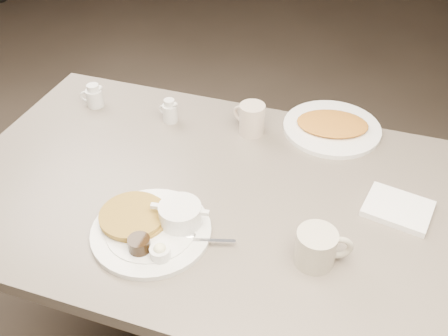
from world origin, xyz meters
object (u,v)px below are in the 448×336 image
(main_plate, at_px, (154,225))
(coffee_mug_far, at_px, (251,119))
(creamer_right, at_px, (170,111))
(coffee_mug_near, at_px, (317,247))
(diner_table, at_px, (222,234))
(hash_plate, at_px, (332,127))
(creamer_left, at_px, (94,96))

(main_plate, xyz_separation_m, coffee_mug_far, (0.11, 0.49, 0.03))
(main_plate, distance_m, creamer_right, 0.49)
(coffee_mug_near, bearing_deg, diner_table, 151.39)
(diner_table, bearing_deg, creamer_right, 134.55)
(diner_table, xyz_separation_m, hash_plate, (0.24, 0.39, 0.18))
(coffee_mug_far, bearing_deg, coffee_mug_near, -57.38)
(diner_table, height_order, creamer_left, creamer_left)
(main_plate, relative_size, creamer_right, 4.79)
(coffee_mug_far, height_order, creamer_right, coffee_mug_far)
(coffee_mug_far, xyz_separation_m, creamer_left, (-0.54, -0.02, -0.01))
(diner_table, relative_size, main_plate, 3.91)
(coffee_mug_far, distance_m, creamer_right, 0.27)
(creamer_right, bearing_deg, main_plate, -71.36)
(coffee_mug_near, xyz_separation_m, coffee_mug_far, (-0.29, 0.45, 0.00))
(diner_table, distance_m, coffee_mug_far, 0.37)
(main_plate, bearing_deg, diner_table, 59.37)
(diner_table, distance_m, coffee_mug_near, 0.39)
(creamer_left, xyz_separation_m, creamer_right, (0.28, -0.00, 0.00))
(diner_table, relative_size, coffee_mug_far, 12.27)
(creamer_left, relative_size, hash_plate, 0.23)
(diner_table, xyz_separation_m, coffee_mug_near, (0.29, -0.16, 0.22))
(coffee_mug_near, relative_size, hash_plate, 0.40)
(coffee_mug_far, distance_m, creamer_left, 0.55)
(coffee_mug_far, bearing_deg, main_plate, -102.64)
(creamer_left, bearing_deg, coffee_mug_near, -27.53)
(main_plate, distance_m, hash_plate, 0.68)
(coffee_mug_near, xyz_separation_m, hash_plate, (-0.05, 0.55, -0.03))
(diner_table, height_order, main_plate, main_plate)
(main_plate, distance_m, coffee_mug_near, 0.40)
(coffee_mug_far, relative_size, hash_plate, 0.34)
(coffee_mug_near, height_order, hash_plate, coffee_mug_near)
(main_plate, bearing_deg, creamer_left, 132.80)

